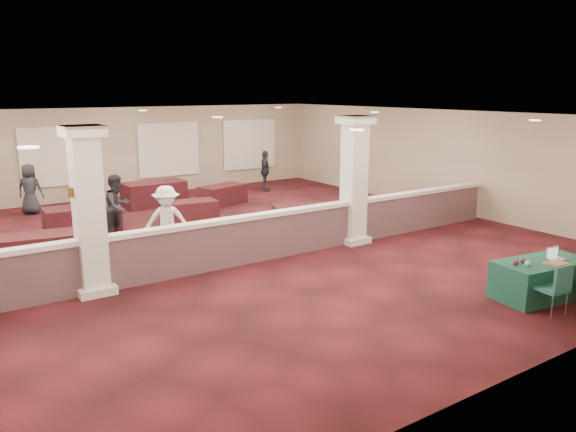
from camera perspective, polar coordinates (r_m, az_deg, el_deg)
ground at (r=14.08m, az=-6.83°, el=-3.13°), size 16.00×16.00×0.00m
wall_back at (r=21.10m, az=-17.08°, el=6.16°), size 16.00×0.04×3.20m
wall_front at (r=7.71m, az=21.53°, el=-5.05°), size 16.00×0.04×3.20m
wall_right at (r=18.73m, az=15.39°, el=5.48°), size 0.04×16.00×3.20m
ceiling at (r=13.56m, az=-7.20°, el=9.99°), size 16.00×16.00×0.02m
partition_wall at (r=12.66m, az=-3.76°, el=-2.22°), size 15.60×0.28×1.10m
column_left at (r=11.11m, az=-19.60°, el=0.60°), size 0.72×0.72×3.20m
column_right at (r=14.15m, az=6.72°, el=3.75°), size 0.72×0.72×3.20m
sconce_left at (r=10.98m, az=-21.15°, el=2.27°), size 0.12×0.12×0.18m
sconce_right at (r=11.11m, az=-18.35°, el=2.60°), size 0.12×0.12×0.18m
near_table at (r=11.63m, az=24.37°, el=-5.84°), size 1.95×1.16×0.71m
conf_chair_side at (r=10.75m, az=25.57°, el=-6.36°), size 0.51×0.51×0.93m
far_table_front_left at (r=13.63m, az=-24.17°, el=-3.18°), size 1.87×1.16×0.71m
far_table_front_center at (r=16.66m, az=-10.01°, el=0.41°), size 1.68×0.98×0.65m
far_table_front_right at (r=15.65m, az=1.67°, el=-0.12°), size 1.88×1.36×0.69m
far_table_back_left at (r=16.07m, az=-20.16°, el=-0.41°), size 1.94×1.03×0.77m
far_table_back_center at (r=19.27m, az=-13.45°, el=2.19°), size 2.04×1.06×0.81m
far_table_back_right at (r=19.15m, az=-6.65°, el=2.15°), size 1.77×1.21×0.66m
attendee_a at (r=15.27m, az=-16.92°, el=0.92°), size 0.92×0.80×1.69m
attendee_b at (r=13.32m, az=-12.21°, el=-0.54°), size 1.18×0.91×1.67m
attendee_c at (r=21.47m, az=-2.33°, el=4.60°), size 0.85×1.00×1.55m
attendee_d at (r=19.24m, az=-24.75°, el=2.49°), size 0.88×0.78×1.57m
laptop_base at (r=11.72m, az=25.63°, el=-3.97°), size 0.35×0.26×0.02m
laptop_screen at (r=11.76m, az=25.26°, el=-3.31°), size 0.32×0.06×0.21m
screen_glow at (r=11.76m, az=25.28°, el=-3.38°), size 0.29×0.04×0.18m
knitting at (r=11.42m, az=25.63°, el=-4.36°), size 0.42×0.34×0.03m
yarn_cream at (r=11.06m, az=23.18°, el=-4.46°), size 0.11×0.11×0.11m
yarn_red at (r=11.05m, az=22.12°, el=-4.41°), size 0.10×0.10×0.10m
yarn_grey at (r=11.27m, az=22.69°, el=-4.12°), size 0.10×0.10×0.10m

